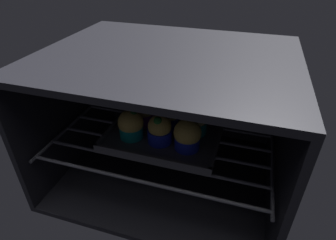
{
  "coord_description": "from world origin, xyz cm",
  "views": [
    {
      "loc": [
        18.36,
        -36.13,
        56.94
      ],
      "look_at": [
        0.0,
        22.54,
        17.32
      ],
      "focal_mm": 29.65,
      "sensor_mm": 36.0,
      "label": 1
    }
  ],
  "objects": [
    {
      "name": "oven_cavity",
      "position": [
        0.0,
        26.25,
        17.0
      ],
      "size": [
        59.0,
        47.0,
        37.0
      ],
      "color": "black",
      "rests_on": "ground"
    },
    {
      "name": "oven_rack",
      "position": [
        0.0,
        22.0,
        13.6
      ],
      "size": [
        54.8,
        42.0,
        0.8
      ],
      "color": "#51515B",
      "rests_on": "oven_cavity"
    },
    {
      "name": "baking_tray",
      "position": [
        0.0,
        22.54,
        14.69
      ],
      "size": [
        28.46,
        28.46,
        2.2
      ],
      "color": "#4C4C51",
      "rests_on": "oven_rack"
    },
    {
      "name": "muffin_row0_col0",
      "position": [
        -7.46,
        15.63,
        18.68
      ],
      "size": [
        6.4,
        6.4,
        7.63
      ],
      "color": "#0C8C84",
      "rests_on": "baking_tray"
    },
    {
      "name": "muffin_row0_col1",
      "position": [
        -0.2,
        15.77,
        18.68
      ],
      "size": [
        6.01,
        6.01,
        7.78
      ],
      "color": "#1928B7",
      "rests_on": "baking_tray"
    },
    {
      "name": "muffin_row0_col2",
      "position": [
        7.01,
        15.36,
        18.8
      ],
      "size": [
        6.56,
        6.56,
        7.66
      ],
      "color": "#1928B7",
      "rests_on": "baking_tray"
    },
    {
      "name": "muffin_row1_col0",
      "position": [
        -6.8,
        22.29,
        18.7
      ],
      "size": [
        6.01,
        6.01,
        7.87
      ],
      "color": "#7A238C",
      "rests_on": "baking_tray"
    },
    {
      "name": "muffin_row1_col1",
      "position": [
        -0.0,
        22.38,
        18.36
      ],
      "size": [
        6.01,
        6.01,
        6.89
      ],
      "color": "#1928B7",
      "rests_on": "baking_tray"
    },
    {
      "name": "muffin_row1_col2",
      "position": [
        7.42,
        22.23,
        18.52
      ],
      "size": [
        6.01,
        6.01,
        7.18
      ],
      "color": "#0C8C84",
      "rests_on": "baking_tray"
    },
    {
      "name": "muffin_row2_col0",
      "position": [
        -6.71,
        29.81,
        18.81
      ],
      "size": [
        6.59,
        6.59,
        7.86
      ],
      "color": "#7A238C",
      "rests_on": "baking_tray"
    },
    {
      "name": "muffin_row2_col1",
      "position": [
        0.15,
        29.43,
        18.57
      ],
      "size": [
        6.01,
        6.01,
        7.25
      ],
      "color": "#0C8C84",
      "rests_on": "baking_tray"
    },
    {
      "name": "muffin_row2_col2",
      "position": [
        7.31,
        29.26,
        18.66
      ],
      "size": [
        6.61,
        6.61,
        7.45
      ],
      "color": "#7A238C",
      "rests_on": "baking_tray"
    }
  ]
}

